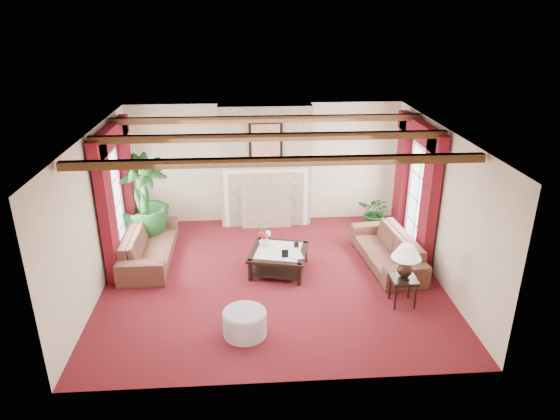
{
  "coord_description": "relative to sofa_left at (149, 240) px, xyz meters",
  "views": [
    {
      "loc": [
        -0.41,
        -7.99,
        4.62
      ],
      "look_at": [
        0.17,
        0.4,
        1.18
      ],
      "focal_mm": 32.0,
      "sensor_mm": 36.0,
      "label": 1
    }
  ],
  "objects": [
    {
      "name": "photo_frame_b",
      "position": [
        2.82,
        -0.52,
        0.05
      ],
      "size": [
        0.09,
        0.03,
        0.12
      ],
      "primitive_type": null,
      "rotation": [
        0.0,
        0.0,
        -0.08
      ],
      "color": "black",
      "rests_on": "coffee_table"
    },
    {
      "name": "ceiling",
      "position": [
        2.35,
        -0.87,
        2.27
      ],
      "size": [
        6.0,
        6.0,
        0.0
      ],
      "primitive_type": "plane",
      "rotation": [
        3.14,
        0.0,
        0.0
      ],
      "color": "white",
      "rests_on": "floor"
    },
    {
      "name": "ceiling_beams",
      "position": [
        2.35,
        -0.87,
        2.21
      ],
      "size": [
        6.0,
        3.0,
        0.12
      ],
      "primitive_type": null,
      "color": "#382011",
      "rests_on": "ceiling"
    },
    {
      "name": "potted_palm",
      "position": [
        -0.21,
        0.87,
        0.08
      ],
      "size": [
        2.56,
        2.7,
        1.04
      ],
      "primitive_type": "imported",
      "rotation": [
        0.0,
        0.0,
        0.48
      ],
      "color": "black",
      "rests_on": "ground"
    },
    {
      "name": "french_door_right",
      "position": [
        5.32,
        0.13,
        1.7
      ],
      "size": [
        0.1,
        1.1,
        2.16
      ],
      "primitive_type": null,
      "color": "white",
      "rests_on": "ground"
    },
    {
      "name": "floor",
      "position": [
        2.35,
        -0.87,
        -0.43
      ],
      "size": [
        6.0,
        6.0,
        0.0
      ],
      "primitive_type": "plane",
      "color": "#500E14",
      "rests_on": "ground"
    },
    {
      "name": "curtains_left",
      "position": [
        -0.51,
        0.13,
        2.12
      ],
      "size": [
        0.2,
        2.4,
        2.55
      ],
      "primitive_type": null,
      "color": "#560B14",
      "rests_on": "ground"
    },
    {
      "name": "fireplace",
      "position": [
        2.35,
        1.68,
        2.27
      ],
      "size": [
        2.0,
        0.52,
        2.7
      ],
      "primitive_type": null,
      "color": "tan",
      "rests_on": "ground"
    },
    {
      "name": "book",
      "position": [
        2.71,
        -0.88,
        0.12
      ],
      "size": [
        0.2,
        0.07,
        0.27
      ],
      "primitive_type": "imported",
      "rotation": [
        0.0,
        0.0,
        0.12
      ],
      "color": "black",
      "rests_on": "coffee_table"
    },
    {
      "name": "coffee_table",
      "position": [
        2.49,
        -0.61,
        -0.22
      ],
      "size": [
        1.24,
        1.24,
        0.42
      ],
      "primitive_type": null,
      "rotation": [
        0.0,
        0.0,
        -0.24
      ],
      "color": "black",
      "rests_on": "ground"
    },
    {
      "name": "left_wall",
      "position": [
        -0.65,
        -0.87,
        0.92
      ],
      "size": [
        0.02,
        5.5,
        2.7
      ],
      "primitive_type": "cube",
      "color": "beige",
      "rests_on": "ground"
    },
    {
      "name": "sofa_right",
      "position": [
        4.58,
        -0.48,
        -0.02
      ],
      "size": [
        2.24,
        1.04,
        0.83
      ],
      "primitive_type": "imported",
      "rotation": [
        0.0,
        0.0,
        -1.47
      ],
      "color": "#350E16",
      "rests_on": "ground"
    },
    {
      "name": "sofa_left",
      "position": [
        0.0,
        0.0,
        0.0
      ],
      "size": [
        2.23,
        0.69,
        0.87
      ],
      "primitive_type": "imported",
      "rotation": [
        0.0,
        0.0,
        1.58
      ],
      "color": "#350E16",
      "rests_on": "ground"
    },
    {
      "name": "curtains_right",
      "position": [
        5.21,
        0.13,
        2.12
      ],
      "size": [
        0.2,
        2.4,
        2.55
      ],
      "primitive_type": null,
      "color": "#560B14",
      "rests_on": "ground"
    },
    {
      "name": "photo_frame_a",
      "position": [
        2.58,
        -0.9,
        0.06
      ],
      "size": [
        0.12,
        0.02,
        0.16
      ],
      "primitive_type": null,
      "rotation": [
        0.0,
        0.0,
        -0.0
      ],
      "color": "black",
      "rests_on": "coffee_table"
    },
    {
      "name": "ottoman",
      "position": [
        1.84,
        -2.53,
        -0.24
      ],
      "size": [
        0.66,
        0.66,
        0.39
      ],
      "primitive_type": "cylinder",
      "color": "#9894A8",
      "rests_on": "ground"
    },
    {
      "name": "flower_vase",
      "position": [
        2.23,
        -0.39,
        0.08
      ],
      "size": [
        0.34,
        0.34,
        0.2
      ],
      "primitive_type": "imported",
      "rotation": [
        0.0,
        0.0,
        0.37
      ],
      "color": "silver",
      "rests_on": "coffee_table"
    },
    {
      "name": "side_table",
      "position": [
        4.47,
        -1.87,
        -0.19
      ],
      "size": [
        0.5,
        0.5,
        0.49
      ],
      "primitive_type": null,
      "rotation": [
        0.0,
        0.0,
        -0.24
      ],
      "color": "black",
      "rests_on": "ground"
    },
    {
      "name": "small_plant",
      "position": [
        4.75,
        1.14,
        -0.12
      ],
      "size": [
        1.46,
        1.47,
        0.63
      ],
      "primitive_type": "imported",
      "rotation": [
        0.0,
        0.0,
        -0.57
      ],
      "color": "black",
      "rests_on": "ground"
    },
    {
      "name": "french_door_left",
      "position": [
        -0.62,
        0.13,
        1.7
      ],
      "size": [
        0.1,
        1.1,
        2.16
      ],
      "primitive_type": null,
      "color": "white",
      "rests_on": "ground"
    },
    {
      "name": "back_wall",
      "position": [
        2.35,
        1.88,
        0.92
      ],
      "size": [
        6.0,
        0.02,
        2.7
      ],
      "primitive_type": "cube",
      "color": "beige",
      "rests_on": "ground"
    },
    {
      "name": "table_lamp",
      "position": [
        4.47,
        -1.87,
        0.36
      ],
      "size": [
        0.49,
        0.49,
        0.62
      ],
      "primitive_type": null,
      "color": "black",
      "rests_on": "side_table"
    },
    {
      "name": "right_wall",
      "position": [
        5.35,
        -0.87,
        0.92
      ],
      "size": [
        0.02,
        5.5,
        2.7
      ],
      "primitive_type": "cube",
      "color": "beige",
      "rests_on": "ground"
    }
  ]
}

